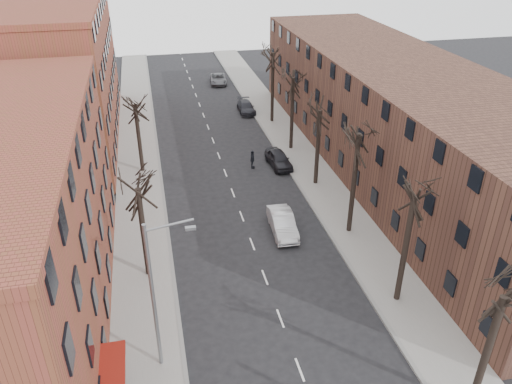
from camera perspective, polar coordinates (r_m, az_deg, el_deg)
sidewalk_left at (r=49.55m, az=-13.28°, el=2.83°), size 4.00×90.00×0.15m
sidewalk_right at (r=51.58m, az=4.73°, el=4.61°), size 4.00×90.00×0.15m
building_left_far at (r=56.45m, az=-22.53°, el=12.18°), size 12.00×28.00×14.00m
building_right at (r=48.45m, az=15.91°, el=8.24°), size 12.00×50.00×10.00m
tree_right_b at (r=33.49m, az=15.73°, el=-11.77°), size 5.20×5.20×10.80m
tree_right_c at (r=39.17m, az=10.53°, el=-4.47°), size 5.20×5.20×11.60m
tree_right_d at (r=45.54m, az=6.79°, el=0.92°), size 5.20×5.20×10.00m
tree_right_e at (r=52.37m, az=3.99°, el=4.94°), size 5.20×5.20×10.80m
tree_right_f at (r=59.49m, az=1.83°, el=8.01°), size 5.20×5.20×11.60m
tree_left_a at (r=35.00m, az=-12.13°, el=-9.23°), size 5.20×5.20×9.50m
tree_left_b at (r=48.67m, az=-12.78°, el=2.30°), size 5.20×5.20×9.50m
streetlight at (r=25.60m, az=-11.36°, el=-11.14°), size 2.45×0.22×9.03m
silver_sedan at (r=38.12m, az=3.05°, el=-3.58°), size 1.89×4.81×1.56m
parked_car_near at (r=48.28m, az=2.60°, el=3.80°), size 2.13×4.55×1.51m
parked_car_mid at (r=62.35m, az=-1.14°, el=9.67°), size 1.92×4.54×1.31m
parked_car_far at (r=74.08m, az=-4.35°, el=12.75°), size 2.63×4.99×1.34m
pedestrian_crossing at (r=47.74m, az=-0.41°, el=3.73°), size 0.65×1.13×1.81m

